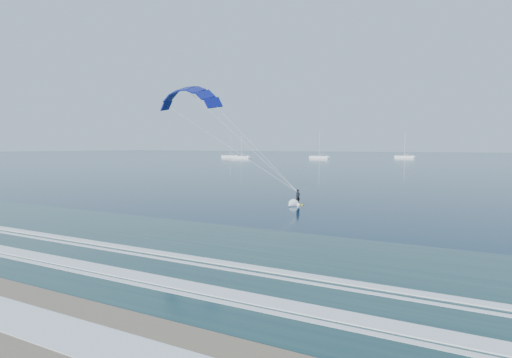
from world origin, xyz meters
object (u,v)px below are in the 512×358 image
Objects in this scene: sailboat_1 at (319,157)px; sailboat_7 at (230,156)px; kitesurfer_rig at (238,137)px; sailboat_0 at (241,157)px; sailboat_2 at (405,157)px.

sailboat_7 is (-45.16, -9.07, -0.02)m from sailboat_1.
kitesurfer_rig reaches higher than sailboat_7.
sailboat_1 is at bearing 109.67° from kitesurfer_rig.
kitesurfer_rig reaches higher than sailboat_0.
sailboat_1 is at bearing 11.36° from sailboat_7.
sailboat_2 is (66.34, 45.70, -0.00)m from sailboat_0.
sailboat_7 is at bearing 123.84° from kitesurfer_rig.
kitesurfer_rig is at bearing -82.66° from sailboat_2.
kitesurfer_rig is 1.39× the size of sailboat_2.
kitesurfer_rig is at bearing -57.91° from sailboat_0.
sailboat_0 is at bearing -150.04° from sailboat_1.
sailboat_1 is 46.06m from sailboat_7.
sailboat_1 is 1.14× the size of sailboat_7.
kitesurfer_rig is 192.35m from sailboat_2.
kitesurfer_rig is 1.35× the size of sailboat_0.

